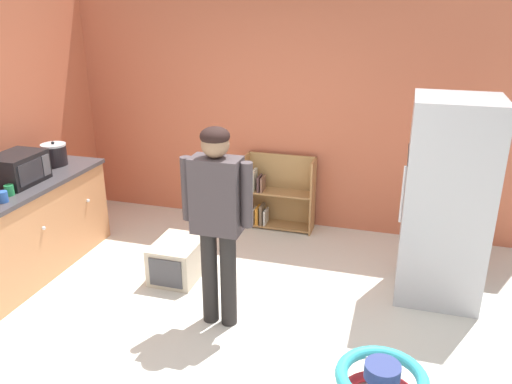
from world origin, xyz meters
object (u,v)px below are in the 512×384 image
at_px(pet_carrier, 178,260).
at_px(microwave, 18,169).
at_px(refrigerator, 446,202).
at_px(crock_pot, 54,154).
at_px(bookshelf, 275,196).
at_px(kitchen_counter, 17,235).
at_px(blue_cup, 3,197).
at_px(standing_person, 217,210).
at_px(green_cup, 9,190).

distance_m(pet_carrier, microwave, 1.70).
relative_size(refrigerator, crock_pot, 7.11).
relative_size(refrigerator, bookshelf, 2.09).
relative_size(kitchen_counter, blue_cup, 22.56).
distance_m(standing_person, crock_pot, 2.28).
bearing_deg(bookshelf, pet_carrier, -112.87).
height_order(standing_person, microwave, standing_person).
bearing_deg(microwave, green_cup, -65.08).
xyz_separation_m(kitchen_counter, standing_person, (2.05, -0.14, 0.54)).
height_order(refrigerator, blue_cup, refrigerator).
height_order(kitchen_counter, refrigerator, refrigerator).
bearing_deg(kitchen_counter, standing_person, -3.85).
relative_size(pet_carrier, crock_pot, 2.21).
relative_size(bookshelf, standing_person, 0.52).
bearing_deg(pet_carrier, blue_cup, -150.64).
height_order(kitchen_counter, blue_cup, blue_cup).
xyz_separation_m(bookshelf, crock_pot, (-2.06, -1.10, 0.65)).
bearing_deg(refrigerator, standing_person, -150.62).
xyz_separation_m(pet_carrier, microwave, (-1.44, -0.26, 0.86)).
xyz_separation_m(kitchen_counter, bookshelf, (2.01, 1.84, -0.09)).
distance_m(kitchen_counter, crock_pot, 0.93).
relative_size(kitchen_counter, microwave, 4.47).
bearing_deg(pet_carrier, kitchen_counter, -163.00).
bearing_deg(green_cup, blue_cup, -66.70).
bearing_deg(microwave, bookshelf, 39.35).
bearing_deg(green_cup, bookshelf, 45.89).
relative_size(standing_person, green_cup, 17.35).
bearing_deg(blue_cup, kitchen_counter, 124.57).
height_order(microwave, crock_pot, microwave).
distance_m(microwave, crock_pot, 0.57).
bearing_deg(microwave, pet_carrier, 10.21).
bearing_deg(crock_pot, bookshelf, 28.03).
bearing_deg(standing_person, microwave, 171.39).
relative_size(microwave, blue_cup, 5.05).
bearing_deg(green_cup, standing_person, -0.69).
bearing_deg(microwave, standing_person, -8.61).
bearing_deg(crock_pot, standing_person, -22.75).
xyz_separation_m(refrigerator, bookshelf, (-1.76, 1.01, -0.53)).
bearing_deg(pet_carrier, green_cup, -157.15).
height_order(bookshelf, pet_carrier, bookshelf).
height_order(crock_pot, blue_cup, crock_pot).
height_order(green_cup, blue_cup, same).
distance_m(pet_carrier, blue_cup, 1.62).
xyz_separation_m(kitchen_counter, crock_pot, (-0.05, 0.74, 0.56)).
relative_size(kitchen_counter, refrigerator, 1.20).
xyz_separation_m(kitchen_counter, green_cup, (0.12, -0.11, 0.50)).
bearing_deg(bookshelf, green_cup, -134.11).
bearing_deg(bookshelf, refrigerator, -29.98).
xyz_separation_m(standing_person, pet_carrier, (-0.63, 0.57, -0.82)).
height_order(kitchen_counter, bookshelf, kitchen_counter).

